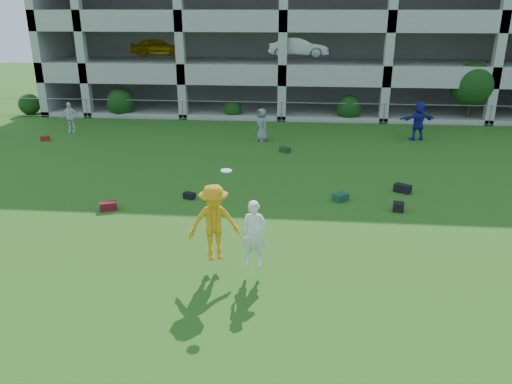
# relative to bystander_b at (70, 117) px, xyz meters

# --- Properties ---
(ground) EXTENTS (100.00, 100.00, 0.00)m
(ground) POSITION_rel_bystander_b_xyz_m (11.30, -15.21, -0.82)
(ground) COLOR #235114
(ground) RESTS_ON ground
(bystander_b) EXTENTS (1.00, 0.49, 1.65)m
(bystander_b) POSITION_rel_bystander_b_xyz_m (0.00, 0.00, 0.00)
(bystander_b) COLOR white
(bystander_b) RESTS_ON ground
(bystander_c) EXTENTS (0.92, 0.96, 1.66)m
(bystander_c) POSITION_rel_bystander_b_xyz_m (10.50, -0.85, 0.01)
(bystander_c) COLOR gray
(bystander_c) RESTS_ON ground
(bystander_d) EXTENTS (1.93, 1.02, 1.99)m
(bystander_d) POSITION_rel_bystander_b_xyz_m (18.45, 0.09, 0.17)
(bystander_d) COLOR navy
(bystander_d) RESTS_ON ground
(bag_red_a) EXTENTS (0.62, 0.48, 0.28)m
(bag_red_a) POSITION_rel_bystander_b_xyz_m (6.11, -10.63, -0.68)
(bag_red_a) COLOR #550E0E
(bag_red_a) RESTS_ON ground
(bag_black_b) EXTENTS (0.47, 0.39, 0.22)m
(bag_black_b) POSITION_rel_bystander_b_xyz_m (8.59, -9.32, -0.71)
(bag_black_b) COLOR black
(bag_black_b) RESTS_ON ground
(bag_green_c) EXTENTS (0.61, 0.59, 0.26)m
(bag_green_c) POSITION_rel_bystander_b_xyz_m (13.95, -9.04, -0.69)
(bag_green_c) COLOR #163D24
(bag_green_c) RESTS_ON ground
(crate_d) EXTENTS (0.41, 0.41, 0.30)m
(crate_d) POSITION_rel_bystander_b_xyz_m (15.83, -9.83, -0.67)
(crate_d) COLOR black
(crate_d) RESTS_ON ground
(bag_black_e) EXTENTS (0.67, 0.57, 0.30)m
(bag_black_e) POSITION_rel_bystander_b_xyz_m (16.29, -7.97, -0.67)
(bag_black_e) COLOR black
(bag_black_e) RESTS_ON ground
(bag_red_f) EXTENTS (0.53, 0.44, 0.24)m
(bag_red_f) POSITION_rel_bystander_b_xyz_m (-0.56, -1.87, -0.70)
(bag_red_f) COLOR #5E1A10
(bag_red_f) RESTS_ON ground
(bag_green_g) EXTENTS (0.56, 0.57, 0.25)m
(bag_green_g) POSITION_rel_bystander_b_xyz_m (11.77, -2.91, -0.70)
(bag_green_g) COLOR #123317
(bag_green_g) RESTS_ON ground
(frisbee_contest) EXTENTS (2.08, 1.10, 2.42)m
(frisbee_contest) POSITION_rel_bystander_b_xyz_m (10.57, -14.37, 0.48)
(frisbee_contest) COLOR orange
(frisbee_contest) RESTS_ON ground
(parking_garage) EXTENTS (30.00, 14.00, 12.00)m
(parking_garage) POSITION_rel_bystander_b_xyz_m (11.28, 12.49, 5.19)
(parking_garage) COLOR #9E998C
(parking_garage) RESTS_ON ground
(fence) EXTENTS (36.06, 0.06, 1.20)m
(fence) POSITION_rel_bystander_b_xyz_m (11.30, 3.79, -0.21)
(fence) COLOR gray
(fence) RESTS_ON ground
(shrub_row) EXTENTS (34.38, 2.52, 3.50)m
(shrub_row) POSITION_rel_bystander_b_xyz_m (15.89, 4.49, 0.68)
(shrub_row) COLOR #163D11
(shrub_row) RESTS_ON ground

